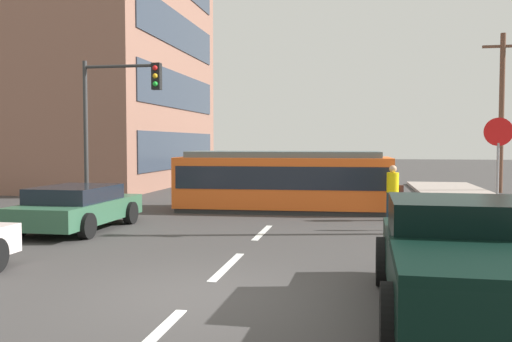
% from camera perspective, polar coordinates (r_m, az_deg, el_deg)
% --- Properties ---
extents(ground_plane, '(120.00, 120.00, 0.00)m').
position_cam_1_polar(ground_plane, '(18.48, 2.74, -4.36)').
color(ground_plane, '#3C3938').
extents(lane_stripe_0, '(0.16, 2.40, 0.01)m').
position_cam_1_polar(lane_stripe_0, '(7.02, -10.80, -16.72)').
color(lane_stripe_0, silver).
rests_on(lane_stripe_0, ground).
extents(lane_stripe_1, '(0.16, 2.40, 0.01)m').
position_cam_1_polar(lane_stripe_1, '(10.71, -2.97, -9.75)').
color(lane_stripe_1, silver).
rests_on(lane_stripe_1, ground).
extents(lane_stripe_2, '(0.16, 2.40, 0.01)m').
position_cam_1_polar(lane_stripe_2, '(14.56, 0.66, -6.34)').
color(lane_stripe_2, silver).
rests_on(lane_stripe_2, ground).
extents(lane_stripe_3, '(0.16, 2.40, 0.01)m').
position_cam_1_polar(lane_stripe_3, '(25.14, 4.76, -2.40)').
color(lane_stripe_3, silver).
rests_on(lane_stripe_3, ground).
extents(lane_stripe_4, '(0.16, 2.40, 0.01)m').
position_cam_1_polar(lane_stripe_4, '(31.09, 5.82, -1.37)').
color(lane_stripe_4, silver).
rests_on(lane_stripe_4, ground).
extents(corner_building, '(14.77, 14.39, 12.80)m').
position_cam_1_polar(corner_building, '(33.92, -19.89, 9.66)').
color(corner_building, '#8B5F4E').
rests_on(corner_building, ground).
extents(streetcar_tram, '(7.31, 2.80, 2.05)m').
position_cam_1_polar(streetcar_tram, '(19.11, 2.83, -0.93)').
color(streetcar_tram, orange).
rests_on(streetcar_tram, ground).
extents(city_bus, '(2.66, 5.51, 1.81)m').
position_cam_1_polar(city_bus, '(25.76, 2.34, 0.05)').
color(city_bus, '#B5BCBD').
rests_on(city_bus, ground).
extents(pedestrian_crossing, '(0.50, 0.36, 1.67)m').
position_cam_1_polar(pedestrian_crossing, '(17.19, 13.88, -1.84)').
color(pedestrian_crossing, '#1C3240').
rests_on(pedestrian_crossing, ground).
extents(pickup_truck_parked, '(2.35, 5.04, 1.55)m').
position_cam_1_polar(pickup_truck_parked, '(8.10, 20.58, -8.37)').
color(pickup_truck_parked, black).
rests_on(pickup_truck_parked, ground).
extents(parked_sedan_mid, '(2.14, 4.28, 1.19)m').
position_cam_1_polar(parked_sedan_mid, '(15.69, -17.85, -3.52)').
color(parked_sedan_mid, '#326044').
rests_on(parked_sedan_mid, ground).
extents(stop_sign, '(0.76, 0.07, 2.88)m').
position_cam_1_polar(stop_sign, '(16.24, 23.61, 2.14)').
color(stop_sign, gray).
rests_on(stop_sign, sidewalk_curb_right).
extents(traffic_light_mast, '(2.66, 0.33, 4.99)m').
position_cam_1_polar(traffic_light_mast, '(18.53, -14.26, 6.38)').
color(traffic_light_mast, '#333333').
rests_on(traffic_light_mast, ground).
extents(utility_pole_mid, '(1.80, 0.24, 7.35)m').
position_cam_1_polar(utility_pole_mid, '(28.15, 23.90, 5.78)').
color(utility_pole_mid, brown).
rests_on(utility_pole_mid, ground).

